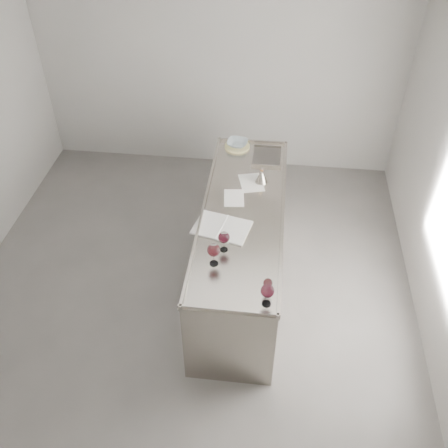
# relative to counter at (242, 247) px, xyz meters

# --- Properties ---
(room_shell) EXTENTS (4.54, 5.04, 2.84)m
(room_shell) POSITION_rel_counter_xyz_m (-0.50, -0.30, 0.93)
(room_shell) COLOR #585553
(room_shell) RESTS_ON ground
(counter) EXTENTS (0.77, 2.42, 0.97)m
(counter) POSITION_rel_counter_xyz_m (0.00, 0.00, 0.00)
(counter) COLOR gray
(counter) RESTS_ON ground
(wine_glass_left) EXTENTS (0.10, 0.10, 0.19)m
(wine_glass_left) POSITION_rel_counter_xyz_m (-0.11, -0.53, 0.60)
(wine_glass_left) COLOR white
(wine_glass_left) RESTS_ON counter
(wine_glass_middle) EXTENTS (0.11, 0.11, 0.21)m
(wine_glass_middle) POSITION_rel_counter_xyz_m (-0.18, -0.70, 0.62)
(wine_glass_middle) COLOR white
(wine_glass_middle) RESTS_ON counter
(wine_glass_right) EXTENTS (0.10, 0.10, 0.20)m
(wine_glass_right) POSITION_rel_counter_xyz_m (0.27, -1.08, 0.61)
(wine_glass_right) COLOR white
(wine_glass_right) RESTS_ON counter
(wine_glass_small) EXTENTS (0.07, 0.07, 0.15)m
(wine_glass_small) POSITION_rel_counter_xyz_m (0.27, -0.97, 0.57)
(wine_glass_small) COLOR white
(wine_glass_small) RESTS_ON counter
(notebook) EXTENTS (0.55, 0.44, 0.02)m
(notebook) POSITION_rel_counter_xyz_m (-0.16, -0.26, 0.48)
(notebook) COLOR white
(notebook) RESTS_ON counter
(loose_paper_top) EXTENTS (0.29, 0.35, 0.00)m
(loose_paper_top) POSITION_rel_counter_xyz_m (0.04, 0.44, 0.47)
(loose_paper_top) COLOR silver
(loose_paper_top) RESTS_ON counter
(loose_paper_under) EXTENTS (0.22, 0.29, 0.00)m
(loose_paper_under) POSITION_rel_counter_xyz_m (-0.10, 0.18, 0.47)
(loose_paper_under) COLOR white
(loose_paper_under) RESTS_ON counter
(trivet) EXTENTS (0.33, 0.33, 0.02)m
(trivet) POSITION_rel_counter_xyz_m (-0.16, 1.08, 0.48)
(trivet) COLOR beige
(trivet) RESTS_ON counter
(ceramic_bowl) EXTENTS (0.25, 0.25, 0.05)m
(ceramic_bowl) POSITION_rel_counter_xyz_m (-0.16, 1.08, 0.52)
(ceramic_bowl) COLOR #98A9B1
(ceramic_bowl) RESTS_ON trivet
(wine_funnel) EXTENTS (0.13, 0.13, 0.18)m
(wine_funnel) POSITION_rel_counter_xyz_m (0.14, 0.47, 0.52)
(wine_funnel) COLOR #9B958A
(wine_funnel) RESTS_ON counter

